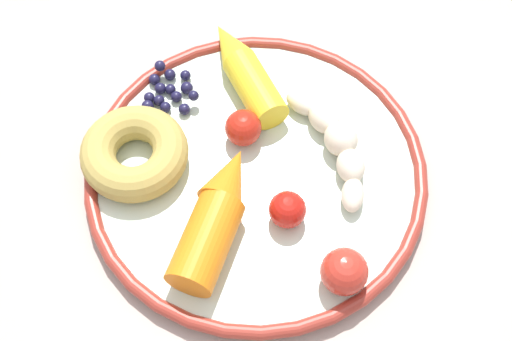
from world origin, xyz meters
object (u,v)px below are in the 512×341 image
Objects in this scene: carrot_yellow at (244,70)px; tomato_near at (287,208)px; donut at (134,153)px; tomato_mid at (243,128)px; blueberry_pile at (168,91)px; banana at (335,142)px; plate at (256,172)px; carrot_orange at (214,215)px; dining_table at (215,269)px; tomato_far at (344,272)px.

carrot_yellow is 0.15m from tomato_near.
donut is 0.10m from tomato_mid.
donut is 0.08m from blueberry_pile.
tomato_mid is (0.02, 0.08, 0.00)m from banana.
carrot_orange reaches higher than plate.
banana reaches higher than blueberry_pile.
donut is (0.06, 0.07, -0.00)m from carrot_orange.
carrot_yellow is at bearing 4.70° from plate.
tomato_near is (-0.06, -0.13, 0.00)m from donut.
plate is at bearing -96.33° from donut.
blueberry_pile is (0.14, 0.04, -0.01)m from carrot_orange.
blueberry_pile is at bearing 101.43° from carrot_yellow.
tomato_near reaches higher than plate.
plate is 0.11m from donut.
tomato_near is 0.96× the size of tomato_mid.
carrot_yellow is 0.13m from donut.
blueberry_pile is at bearing 66.66° from banana.
plate is 0.12m from blueberry_pile.
dining_table is 32.22× the size of tomato_near.
carrot_orange is at bearing 169.46° from carrot_yellow.
donut is 1.73× the size of blueberry_pile.
tomato_mid is (0.09, -0.03, -0.00)m from carrot_orange.
blueberry_pile reaches higher than dining_table.
carrot_yellow reaches higher than donut.
banana is 4.14× the size of tomato_near.
carrot_orange reaches higher than donut.
carrot_orange is 0.12m from tomato_far.
dining_table is 0.20m from carrot_yellow.
dining_table is at bearing 62.35° from tomato_far.
banana is 0.11m from carrot_yellow.
blueberry_pile is 1.66× the size of tomato_mid.
plate is 0.13m from tomato_far.
banana is 0.08m from tomato_mid.
carrot_orange is at bearing 63.13° from tomato_far.
tomato_far is (-0.19, -0.15, 0.01)m from blueberry_pile.
plate is at bearing -136.70° from blueberry_pile.
plate is 2.31× the size of banana.
donut is (-0.01, 0.18, 0.00)m from banana.
donut reaches higher than blueberry_pile.
donut is 0.21m from tomato_far.
tomato_far reaches higher than dining_table.
banana is 3.98× the size of tomato_mid.
tomato_near is at bearing -151.65° from plate.
carrot_orange is 0.16m from carrot_yellow.
tomato_far reaches higher than plate.
dining_table is 18.63× the size of blueberry_pile.
dining_table is 8.33× the size of carrot_yellow.
donut is at bearing 103.48° from tomato_mid.
carrot_yellow is 3.87× the size of tomato_near.
tomato_mid is (0.03, 0.01, 0.02)m from plate.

